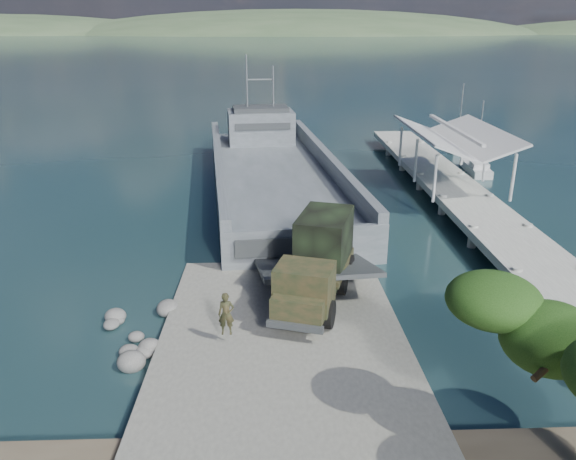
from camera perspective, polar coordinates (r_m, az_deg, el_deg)
The scene contains 10 objects.
ground at distance 23.72m, azimuth -0.55°, elevation -11.31°, with size 1400.00×1400.00×0.00m, color #163536.
boat_ramp at distance 22.74m, azimuth -0.49°, elevation -12.11°, with size 10.00×18.00×0.50m, color slate.
shoreline_rocks at distance 24.80m, azimuth -15.32°, elevation -10.59°, with size 3.20×5.60×0.90m, color #545452, non-canonical shape.
distant_headlands at distance 582.47m, azimuth 3.05°, elevation 19.29°, with size 1000.00×240.00×48.00m, color #364E31, non-canonical shape.
pier at distance 42.61m, azimuth 16.53°, elevation 4.84°, with size 6.40×44.00×6.10m.
landing_craft at distance 43.74m, azimuth -1.46°, elevation 5.07°, with size 12.04×35.85×10.47m.
military_truck at distance 25.59m, azimuth 3.07°, elevation -3.09°, with size 4.47×7.99×3.56m.
soldier at distance 22.45m, azimuth -6.25°, elevation -9.35°, with size 0.64×0.42×1.75m, color black.
sailboat_near at distance 51.99m, azimuth 18.57°, elevation 5.92°, with size 1.93×5.33×6.36m.
sailboat_far at distance 61.08m, azimuth 16.85°, elevation 8.19°, with size 2.37×5.76×6.81m.
Camera 1 is at (-0.51, -20.14, 12.52)m, focal length 35.00 mm.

